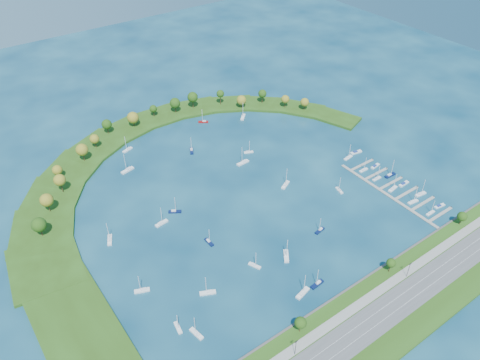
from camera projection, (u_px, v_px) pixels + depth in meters
ground at (238, 191)px, 317.39m from camera, size 700.00×700.00×0.00m
south_shoreline at (380, 314)px, 237.75m from camera, size 420.00×43.10×11.60m
breakwater at (143, 179)px, 326.68m from camera, size 286.74×247.64×2.00m
breakwater_trees at (152, 130)px, 358.89m from camera, size 236.42×94.98×14.70m
harbor_tower at (137, 119)px, 385.20m from camera, size 2.60×2.60×4.35m
dock_system at (394, 190)px, 317.40m from camera, size 24.28×82.00×1.60m
moored_boat_0 at (286, 255)px, 269.51m from camera, size 7.85×9.30×14.09m
moored_boat_1 at (249, 152)px, 353.12m from camera, size 7.30×4.69×10.45m
moored_boat_2 at (197, 333)px, 228.89m from camera, size 3.74×8.74×12.44m
moored_boat_3 at (339, 190)px, 316.97m from camera, size 3.69×7.51×10.64m
moored_boat_4 at (128, 149)px, 355.47m from camera, size 8.77×4.85×12.43m
moored_boat_5 at (128, 170)px, 334.78m from camera, size 10.33×4.99×14.63m
moored_boat_6 at (255, 265)px, 263.77m from camera, size 4.86×7.74×11.04m
moored_boat_7 at (285, 185)px, 321.45m from camera, size 9.45×6.60×13.66m
moored_boat_8 at (110, 240)px, 279.64m from camera, size 6.02×9.21×13.19m
moored_boat_9 at (203, 121)px, 388.12m from camera, size 7.94×6.46×11.89m
moored_boat_10 at (209, 242)px, 278.39m from camera, size 2.27×7.58×11.08m
moored_boat_11 at (192, 150)px, 354.48m from camera, size 6.24×8.83×12.80m
moored_boat_12 at (317, 284)px, 253.28m from camera, size 8.68×3.14×12.49m
moored_boat_13 at (178, 327)px, 231.75m from camera, size 3.28×7.72×11.00m
moored_boat_14 at (303, 293)px, 248.35m from camera, size 9.89×4.80×14.01m
moored_boat_15 at (175, 211)px, 299.83m from camera, size 8.15×6.43×12.10m
moored_boat_16 at (161, 223)px, 291.15m from camera, size 8.93×3.56×12.76m
moored_boat_17 at (243, 117)px, 394.28m from camera, size 8.81×8.74×14.25m
moored_boat_18 at (208, 292)px, 248.70m from camera, size 8.86×5.91×12.73m
moored_boat_19 at (320, 230)px, 286.16m from camera, size 7.77×3.34×11.06m
moored_boat_20 at (142, 290)px, 249.90m from camera, size 8.43×5.19×12.01m
moored_boat_21 at (243, 162)px, 342.09m from camera, size 9.97×3.27×14.47m
docked_boat_0 at (431, 213)px, 298.78m from camera, size 7.11×2.02×10.44m
docked_boat_1 at (440, 206)px, 304.28m from camera, size 8.16×3.28×1.62m
docked_boat_2 at (413, 201)px, 307.44m from camera, size 8.15×3.21×11.66m
docked_boat_3 at (421, 194)px, 313.63m from camera, size 8.66×3.41×12.40m
docked_boat_4 at (393, 188)px, 318.10m from camera, size 8.66×3.62×12.35m
docked_boat_5 at (404, 184)px, 322.61m from camera, size 8.85×2.90×1.78m
docked_boat_6 at (377, 178)px, 327.20m from camera, size 7.30×2.11×10.71m
docked_boat_7 at (390, 175)px, 330.14m from camera, size 9.11×2.73×13.32m
docked_boat_8 at (363, 170)px, 335.06m from camera, size 7.43×2.21×10.86m
docked_boat_9 at (375, 166)px, 339.02m from camera, size 8.50×3.37×1.69m
docked_boat_10 at (348, 157)px, 347.22m from camera, size 8.29×3.37×11.84m
docked_boat_11 at (356, 152)px, 352.94m from camera, size 9.54×4.02×1.89m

